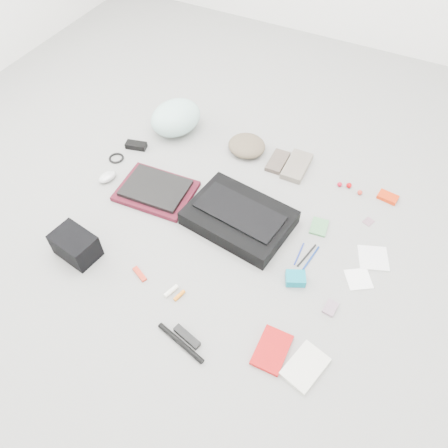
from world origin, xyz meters
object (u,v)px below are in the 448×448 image
at_px(laptop, 156,188).
at_px(camera_bag, 76,245).
at_px(messenger_bag, 239,218).
at_px(accordion_wallet, 295,278).
at_px(book_red, 272,350).
at_px(bike_helmet, 176,118).

distance_m(laptop, camera_bag, 0.51).
xyz_separation_m(messenger_bag, accordion_wallet, (0.37, -0.19, -0.02)).
relative_size(messenger_bag, book_red, 2.70).
height_order(camera_bag, accordion_wallet, camera_bag).
relative_size(messenger_bag, accordion_wallet, 5.66).
bearing_deg(camera_bag, book_red, 7.52).
relative_size(messenger_bag, laptop, 1.51).
xyz_separation_m(messenger_bag, book_red, (0.40, -0.53, -0.03)).
bearing_deg(laptop, book_red, -34.72).
bearing_deg(messenger_bag, book_red, -45.37).
xyz_separation_m(bike_helmet, accordion_wallet, (1.01, -0.66, -0.07)).
bearing_deg(camera_bag, accordion_wallet, 27.56).
distance_m(laptop, bike_helmet, 0.52).
height_order(bike_helmet, book_red, bike_helmet).
bearing_deg(book_red, messenger_bag, 126.07).
bearing_deg(accordion_wallet, book_red, -109.06).
height_order(laptop, camera_bag, camera_bag).
bearing_deg(laptop, bike_helmet, 104.55).
bearing_deg(laptop, camera_bag, -107.26).
bearing_deg(camera_bag, bike_helmet, 102.04).
bearing_deg(messenger_bag, laptop, -170.88).
height_order(messenger_bag, bike_helmet, bike_helmet).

